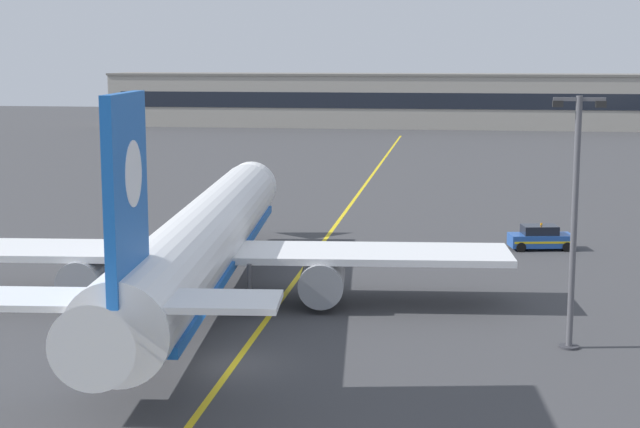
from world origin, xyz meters
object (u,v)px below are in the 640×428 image
object	(u,v)px
service_car_second	(540,238)
safety_cone_by_nose_gear	(285,245)
airliner_foreground	(204,241)
apron_lamp_post	(574,218)

from	to	relation	value
service_car_second	safety_cone_by_nose_gear	distance (m)	17.27
airliner_foreground	service_car_second	bearing A→B (deg)	43.48
apron_lamp_post	service_car_second	xyz separation A→B (m)	(0.38, 22.73, -5.14)
apron_lamp_post	safety_cone_by_nose_gear	xyz separation A→B (m)	(-16.71, 20.29, -5.65)
airliner_foreground	safety_cone_by_nose_gear	world-z (taller)	airliner_foreground
apron_lamp_post	safety_cone_by_nose_gear	bearing A→B (deg)	129.47
airliner_foreground	service_car_second	distance (m)	25.71
apron_lamp_post	safety_cone_by_nose_gear	size ratio (longest dim) A/B	20.41
apron_lamp_post	service_car_second	size ratio (longest dim) A/B	2.51
service_car_second	safety_cone_by_nose_gear	world-z (taller)	service_car_second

